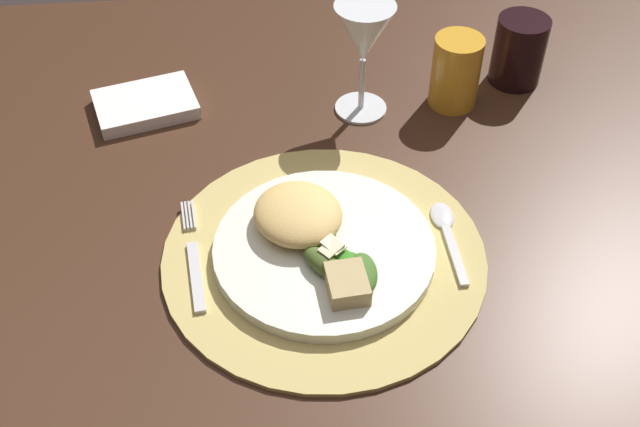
% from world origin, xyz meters
% --- Properties ---
extents(dining_table, '(1.40, 1.00, 0.71)m').
position_xyz_m(dining_table, '(0.00, 0.00, 0.57)').
color(dining_table, '#412819').
rests_on(dining_table, ground).
extents(placemat, '(0.36, 0.36, 0.01)m').
position_xyz_m(placemat, '(-0.02, -0.09, 0.72)').
color(placemat, tan).
rests_on(placemat, dining_table).
extents(dinner_plate, '(0.25, 0.25, 0.01)m').
position_xyz_m(dinner_plate, '(-0.02, -0.09, 0.73)').
color(dinner_plate, silver).
rests_on(dinner_plate, placemat).
extents(pasta_serving, '(0.13, 0.14, 0.03)m').
position_xyz_m(pasta_serving, '(-0.04, -0.06, 0.75)').
color(pasta_serving, '#E3BA69').
rests_on(pasta_serving, dinner_plate).
extents(salad_greens, '(0.08, 0.08, 0.03)m').
position_xyz_m(salad_greens, '(0.00, -0.13, 0.75)').
color(salad_greens, '#3A6B17').
rests_on(salad_greens, dinner_plate).
extents(bread_piece, '(0.05, 0.05, 0.02)m').
position_xyz_m(bread_piece, '(-0.00, -0.16, 0.75)').
color(bread_piece, tan).
rests_on(bread_piece, dinner_plate).
extents(fork, '(0.03, 0.17, 0.00)m').
position_xyz_m(fork, '(-0.16, -0.09, 0.72)').
color(fork, silver).
rests_on(fork, placemat).
extents(spoon, '(0.03, 0.13, 0.01)m').
position_xyz_m(spoon, '(0.13, -0.07, 0.72)').
color(spoon, silver).
rests_on(spoon, placemat).
extents(napkin, '(0.15, 0.13, 0.02)m').
position_xyz_m(napkin, '(-0.23, 0.20, 0.72)').
color(napkin, white).
rests_on(napkin, dining_table).
extents(wine_glass, '(0.08, 0.08, 0.16)m').
position_xyz_m(wine_glass, '(0.06, 0.18, 0.83)').
color(wine_glass, silver).
rests_on(wine_glass, dining_table).
extents(amber_tumbler, '(0.07, 0.07, 0.10)m').
position_xyz_m(amber_tumbler, '(0.18, 0.18, 0.76)').
color(amber_tumbler, gold).
rests_on(amber_tumbler, dining_table).
extents(dark_tumbler, '(0.07, 0.07, 0.10)m').
position_xyz_m(dark_tumbler, '(0.28, 0.22, 0.76)').
color(dark_tumbler, black).
rests_on(dark_tumbler, dining_table).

